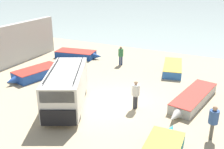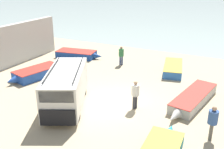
# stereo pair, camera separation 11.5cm
# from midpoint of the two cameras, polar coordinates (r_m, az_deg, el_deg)

# --- Properties ---
(ground_plane) EXTENTS (200.00, 200.00, 0.00)m
(ground_plane) POSITION_cam_midpoint_polar(r_m,az_deg,el_deg) (16.22, 1.40, -5.88)
(ground_plane) COLOR tan
(sea_water) EXTENTS (120.00, 80.00, 0.01)m
(sea_water) POSITION_cam_midpoint_polar(r_m,az_deg,el_deg) (65.81, 21.47, 13.32)
(sea_water) COLOR #99A89E
(sea_water) RESTS_ON ground_plane
(parked_van) EXTENTS (3.99, 5.51, 2.35)m
(parked_van) POSITION_cam_midpoint_polar(r_m,az_deg,el_deg) (15.38, -10.13, -2.73)
(parked_van) COLOR beige
(parked_van) RESTS_ON ground_plane
(fishing_rowboat_0) EXTENTS (2.16, 5.71, 0.60)m
(fishing_rowboat_0) POSITION_cam_midpoint_polar(r_m,az_deg,el_deg) (16.58, 16.94, -5.07)
(fishing_rowboat_0) COLOR #ADA89E
(fishing_rowboat_0) RESTS_ON ground_plane
(fishing_rowboat_2) EXTENTS (2.13, 4.54, 0.63)m
(fishing_rowboat_2) POSITION_cam_midpoint_polar(r_m,az_deg,el_deg) (21.60, 12.92, 1.54)
(fishing_rowboat_2) COLOR #2D66AD
(fishing_rowboat_2) RESTS_ON ground_plane
(fishing_rowboat_3) EXTENTS (2.43, 4.39, 0.69)m
(fishing_rowboat_3) POSITION_cam_midpoint_polar(r_m,az_deg,el_deg) (20.57, -16.44, 0.29)
(fishing_rowboat_3) COLOR #234CA3
(fishing_rowboat_3) RESTS_ON ground_plane
(fishing_rowboat_4) EXTENTS (4.47, 2.20, 0.62)m
(fishing_rowboat_4) POSITION_cam_midpoint_polar(r_m,az_deg,el_deg) (24.79, -7.75, 4.42)
(fishing_rowboat_4) COLOR navy
(fishing_rowboat_4) RESTS_ON ground_plane
(fisherman_0) EXTENTS (0.43, 0.43, 1.63)m
(fisherman_0) POSITION_cam_midpoint_polar(r_m,az_deg,el_deg) (22.29, 1.78, 4.47)
(fisherman_0) COLOR navy
(fisherman_0) RESTS_ON ground_plane
(fisherman_1) EXTENTS (0.45, 0.45, 1.72)m
(fisherman_1) POSITION_cam_midpoint_polar(r_m,az_deg,el_deg) (13.19, 20.97, -9.11)
(fisherman_1) COLOR #5B564C
(fisherman_1) RESTS_ON ground_plane
(fisherman_2) EXTENTS (0.45, 0.45, 1.72)m
(fisherman_2) POSITION_cam_midpoint_polar(r_m,az_deg,el_deg) (15.03, 4.94, -3.86)
(fisherman_2) COLOR #38383D
(fisherman_2) RESTS_ON ground_plane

